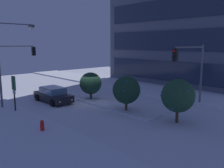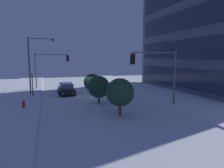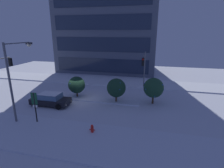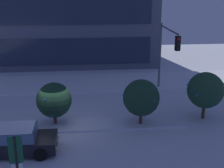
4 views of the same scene
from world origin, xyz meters
name	(u,v)px [view 4 (image 4 of 4)]	position (x,y,z in m)	size (l,w,h in m)	color
ground	(59,127)	(0.00, 0.00, 0.00)	(52.00, 52.00, 0.00)	silver
curb_strip_far	(65,84)	(0.00, 8.73, 0.07)	(52.00, 5.20, 0.14)	silver
median_strip	(115,124)	(3.58, -0.04, 0.07)	(9.00, 1.80, 0.14)	silver
car_near	(13,141)	(-2.21, -2.90, 0.71)	(4.71, 2.12, 1.49)	black
traffic_light_corner_far_right	(167,48)	(8.12, 4.85, 3.97)	(0.32, 5.04, 5.60)	#565960
parking_info_sign	(17,162)	(-1.10, -7.08, 1.96)	(0.55, 0.13, 3.07)	black
decorated_tree_median	(141,98)	(5.21, -0.24, 1.89)	(2.32, 2.31, 3.06)	#473323
decorated_tree_left_of_median	(205,90)	(9.63, 0.45, 2.01)	(2.44, 2.40, 3.21)	#473323
decorated_tree_right_of_median	(54,100)	(-0.24, 0.27, 1.74)	(2.22, 2.22, 2.85)	#473323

